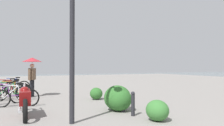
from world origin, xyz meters
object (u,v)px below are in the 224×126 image
at_px(bollard_mid, 123,102).
at_px(bicycle_orange, 12,92).
at_px(bicycle_purple, 5,96).
at_px(bicycle_red, 9,89).
at_px(motorcycle, 25,100).
at_px(lamppost, 72,30).
at_px(bicycle_black, 13,90).
at_px(bollard_near, 133,103).
at_px(bicycle_white, 16,98).
at_px(bicycle_yellow, 14,86).
at_px(bicycle_green, 11,93).
at_px(bicycle_blue, 15,86).
at_px(pedestrian, 32,66).

bearing_deg(bollard_mid, bicycle_orange, 35.83).
height_order(bicycle_purple, bicycle_red, same).
height_order(motorcycle, bicycle_red, motorcycle).
height_order(lamppost, bicycle_black, lamppost).
bearing_deg(bicycle_orange, motorcycle, -174.83).
distance_m(bicycle_orange, bollard_near, 6.48).
distance_m(bicycle_purple, bollard_mid, 5.05).
bearing_deg(bicycle_white, bicycle_purple, 27.28).
bearing_deg(bicycle_purple, bicycle_yellow, -5.16).
bearing_deg(motorcycle, bicycle_orange, 5.17).
relative_size(motorcycle, bicycle_yellow, 1.23).
distance_m(bicycle_purple, bicycle_orange, 1.46).
relative_size(bicycle_white, bicycle_green, 0.98).
xyz_separation_m(bicycle_purple, bicycle_blue, (4.24, -0.39, 0.00)).
xyz_separation_m(motorcycle, bollard_near, (-1.39, -3.12, -0.10)).
xyz_separation_m(bicycle_orange, bicycle_yellow, (2.82, -0.12, 0.00)).
bearing_deg(bicycle_blue, bollard_mid, -156.20).
bearing_deg(bollard_mid, bicycle_red, 30.04).
relative_size(bicycle_blue, bollard_mid, 2.68).
distance_m(lamppost, bicycle_orange, 6.14).
relative_size(bicycle_purple, bollard_near, 2.25).
xyz_separation_m(bicycle_white, bicycle_red, (3.72, 0.31, 0.00)).
distance_m(motorcycle, bicycle_blue, 6.88).
bearing_deg(bicycle_green, bollard_near, -144.22).
distance_m(bicycle_black, pedestrian, 1.55).
bearing_deg(motorcycle, bicycle_yellow, 2.10).
xyz_separation_m(bicycle_yellow, pedestrian, (-2.41, -0.81, 1.24)).
xyz_separation_m(bicycle_red, bollard_near, (-6.97, -3.67, 0.05)).
bearing_deg(bicycle_white, bollard_mid, -127.94).
distance_m(bicycle_orange, bicycle_blue, 2.81).
distance_m(lamppost, bicycle_blue, 8.72).
distance_m(motorcycle, bicycle_orange, 4.09).
bearing_deg(bicycle_blue, lamppost, -170.52).
xyz_separation_m(bicycle_orange, bicycle_blue, (2.80, -0.12, 0.00)).
height_order(bicycle_purple, pedestrian, pedestrian).
relative_size(lamppost, bollard_mid, 5.86).
distance_m(bicycle_black, bollard_near, 7.01).
xyz_separation_m(motorcycle, bicycle_black, (4.71, 0.35, -0.14)).
xyz_separation_m(motorcycle, pedestrian, (4.48, -0.56, 1.10)).
height_order(bicycle_orange, bicycle_black, same).
bearing_deg(bollard_near, bicycle_white, 46.01).
bearing_deg(bicycle_purple, bollard_mid, -132.06).
relative_size(bicycle_orange, pedestrian, 0.87).
distance_m(bicycle_white, pedestrian, 3.00).
height_order(pedestrian, bollard_near, pedestrian).
bearing_deg(bicycle_purple, bicycle_blue, -5.22).
height_order(lamppost, motorcycle, lamppost).
height_order(motorcycle, bicycle_purple, motorcycle).
xyz_separation_m(bicycle_white, bollard_near, (-3.25, -3.36, 0.05)).
relative_size(bicycle_green, bicycle_orange, 1.00).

